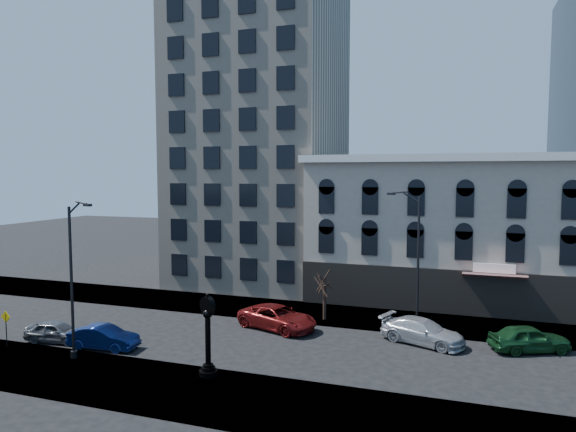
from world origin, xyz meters
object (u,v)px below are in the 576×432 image
(street_clock, at_px, (208,338))
(warning_sign, at_px, (6,322))
(car_near_a, at_px, (57,331))
(car_near_b, at_px, (104,337))
(street_lamp_near, at_px, (77,238))

(street_clock, relative_size, warning_sign, 1.96)
(warning_sign, bearing_deg, car_near_a, 47.93)
(car_near_a, bearing_deg, warning_sign, 127.77)
(car_near_a, bearing_deg, car_near_b, -99.13)
(warning_sign, relative_size, car_near_a, 0.56)
(street_clock, distance_m, street_lamp_near, 9.58)
(street_clock, height_order, warning_sign, street_clock)
(warning_sign, distance_m, car_near_a, 3.04)
(street_lamp_near, distance_m, warning_sign, 8.25)
(street_lamp_near, height_order, car_near_a, street_lamp_near)
(car_near_b, bearing_deg, street_clock, -108.65)
(street_clock, distance_m, warning_sign, 14.14)
(street_clock, xyz_separation_m, street_lamp_near, (-8.08, -0.43, 5.13))
(street_clock, xyz_separation_m, car_near_a, (-12.13, 2.05, -1.46))
(car_near_a, relative_size, car_near_b, 0.92)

